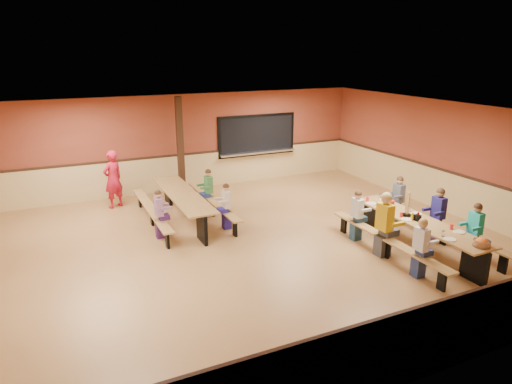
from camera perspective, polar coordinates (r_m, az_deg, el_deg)
name	(u,v)px	position (r m, az deg, el deg)	size (l,w,h in m)	color
ground	(246,247)	(10.47, -1.31, -6.87)	(12.00, 12.00, 0.00)	olive
room_envelope	(245,219)	(10.20, -1.34, -3.33)	(12.04, 10.04, 3.02)	brown
kitchen_pass_through	(257,137)	(15.39, 0.12, 6.89)	(2.78, 0.28, 1.38)	black
structural_post	(180,147)	(13.92, -9.44, 5.57)	(0.18, 0.18, 3.00)	black
cafeteria_table_main	(417,229)	(10.68, 19.48, -4.34)	(1.91, 3.70, 0.74)	olive
cafeteria_table_second	(183,201)	(12.01, -9.14, -1.14)	(1.91, 3.70, 0.74)	olive
seated_child_white_left	(420,248)	(9.50, 19.85, -6.65)	(0.36, 0.30, 1.20)	silver
seated_adult_yellow	(384,225)	(10.17, 15.73, -3.99)	(0.47, 0.38, 1.41)	gold
seated_child_grey_left	(357,216)	(10.89, 12.47, -2.92)	(0.36, 0.29, 1.19)	silver
seated_child_teal_right	(474,231)	(10.75, 25.63, -4.47)	(0.38, 0.31, 1.22)	#1EAEA2
seated_child_navy_right	(438,215)	(11.36, 21.77, -2.72)	(0.40, 0.33, 1.27)	navy
seated_child_char_right	(398,200)	(12.25, 17.33, -0.96)	(0.37, 0.30, 1.22)	#4E5058
seated_child_purple_sec	(159,214)	(10.99, -12.00, -2.77)	(0.35, 0.28, 1.17)	#8C5D86
seated_child_green_sec	(209,191)	(12.51, -5.93, 0.10)	(0.36, 0.30, 1.20)	#38773E
seated_child_tan_sec	(226,207)	(11.33, -3.72, -1.83)	(0.34, 0.28, 1.15)	beige
standing_woman	(113,179)	(13.39, -17.44, 1.55)	(0.60, 0.40, 1.65)	red
punch_pitcher	(391,205)	(11.04, 16.49, -1.56)	(0.16, 0.16, 0.22)	red
chip_bowl	(482,243)	(9.65, 26.39, -5.70)	(0.32, 0.32, 0.15)	orange
napkin_dispenser	(417,218)	(10.52, 19.53, -3.06)	(0.10, 0.14, 0.13)	black
condiment_mustard	(412,216)	(10.50, 18.95, -2.91)	(0.06, 0.06, 0.17)	yellow
condiment_ketchup	(418,216)	(10.57, 19.60, -2.85)	(0.06, 0.06, 0.17)	#B2140F
table_paddle	(407,210)	(10.69, 18.34, -2.20)	(0.16, 0.16, 0.56)	black
place_settings	(418,217)	(10.59, 19.63, -2.99)	(0.65, 3.30, 0.11)	beige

